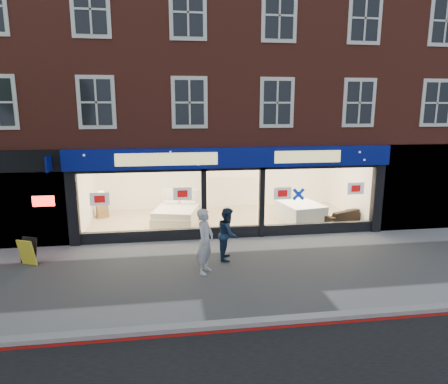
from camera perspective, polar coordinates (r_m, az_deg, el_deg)
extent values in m
plane|color=gray|center=(11.84, 3.78, -11.13)|extent=(120.00, 120.00, 0.00)
cube|color=#8C0A07|center=(9.15, 8.02, -18.60)|extent=(60.00, 0.10, 0.01)
cube|color=gray|center=(9.29, 7.68, -17.70)|extent=(60.00, 0.25, 0.12)
cube|color=tan|center=(16.70, 0.03, -3.96)|extent=(11.00, 4.50, 0.10)
cube|color=maroon|center=(17.90, -0.82, 18.44)|extent=(19.00, 8.00, 6.70)
cube|color=navy|center=(13.82, 1.46, 4.96)|extent=(11.40, 0.28, 0.70)
cube|color=black|center=(14.60, 1.27, -5.71)|extent=(11.00, 0.18, 0.40)
cube|color=black|center=(14.44, -20.76, -2.18)|extent=(0.35, 0.30, 2.60)
cube|color=black|center=(16.11, 20.98, -0.78)|extent=(0.35, 0.30, 2.60)
cube|color=white|center=(14.04, -11.85, -1.41)|extent=(4.20, 0.02, 2.10)
cube|color=white|center=(15.07, 13.62, -0.57)|extent=(4.20, 0.02, 2.10)
cube|color=white|center=(14.51, 1.18, -1.93)|extent=(1.80, 0.02, 2.10)
cube|color=silver|center=(18.59, -0.97, 1.65)|extent=(11.00, 0.20, 2.60)
cube|color=#FFEAC6|center=(16.18, 0.04, 4.75)|extent=(11.00, 4.50, 0.12)
cube|color=black|center=(15.20, -28.40, -0.82)|extent=(3.80, 0.60, 3.30)
cube|color=#FF140C|center=(14.51, -24.40, -1.20)|extent=(0.70, 0.04, 0.35)
cube|color=black|center=(17.23, 26.65, 0.71)|extent=(4.00, 0.40, 3.30)
cube|color=silver|center=(16.25, -6.85, -3.70)|extent=(2.08, 2.29, 0.34)
cube|color=silver|center=(16.18, -6.88, -2.71)|extent=(2.00, 2.19, 0.24)
cube|color=silver|center=(17.12, -6.09, -1.46)|extent=(1.69, 0.56, 1.16)
cube|color=silver|center=(16.87, -7.54, -1.49)|extent=(0.68, 0.46, 0.12)
cube|color=silver|center=(16.71, -5.14, -1.56)|extent=(0.68, 0.46, 0.12)
cube|color=brown|center=(17.59, -17.00, -2.57)|extent=(0.58, 0.58, 0.55)
cube|color=white|center=(16.68, 10.86, -3.60)|extent=(1.75, 2.05, 0.24)
cube|color=white|center=(16.62, 10.89, -2.80)|extent=(1.75, 2.05, 0.24)
cube|color=white|center=(16.56, 10.93, -2.00)|extent=(1.75, 2.05, 0.24)
imported|color=black|center=(16.79, 16.41, -3.27)|extent=(1.93, 1.40, 0.53)
cube|color=yellow|center=(13.43, -26.21, -7.64)|extent=(0.64, 0.54, 0.83)
imported|color=#B7BAC0|center=(11.38, -2.73, -7.02)|extent=(0.71, 0.81, 1.88)
imported|color=#182A44|center=(12.41, 0.55, -5.96)|extent=(0.77, 0.91, 1.63)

